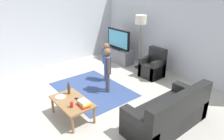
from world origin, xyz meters
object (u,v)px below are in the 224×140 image
at_px(child_near_tv, 106,59).
at_px(book_stack, 84,103).
at_px(tv_stand, 119,55).
at_px(bottle, 69,89).
at_px(soda_can, 72,105).
at_px(tv, 118,39).
at_px(child_center, 107,66).
at_px(plate, 60,97).
at_px(coffee_table, 72,103).
at_px(tv_remote, 78,99).
at_px(armchair, 153,67).
at_px(floor_lamp, 141,23).
at_px(couch, 170,115).

distance_m(child_near_tv, book_stack, 2.12).
height_order(tv_stand, bottle, bottle).
bearing_deg(soda_can, tv, 125.63).
distance_m(child_center, soda_can, 1.63).
height_order(book_stack, plate, book_stack).
bearing_deg(tv, coffee_table, -56.08).
relative_size(tv_stand, bottle, 4.09).
distance_m(child_near_tv, tv_remote, 1.95).
bearing_deg(bottle, coffee_table, -18.43).
relative_size(tv_stand, armchair, 1.33).
bearing_deg(book_stack, child_near_tv, 129.90).
height_order(coffee_table, soda_can, soda_can).
distance_m(floor_lamp, bottle, 3.38).
height_order(floor_lamp, child_center, floor_lamp).
xyz_separation_m(tv_stand, soda_can, (2.26, -3.18, 0.24)).
distance_m(soda_can, plate, 0.50).
bearing_deg(child_near_tv, tv_stand, 127.04).
relative_size(bottle, soda_can, 2.44).
xyz_separation_m(couch, child_near_tv, (-2.54, 0.38, 0.40)).
distance_m(tv, bottle, 3.43).
bearing_deg(armchair, plate, -88.54).
distance_m(tv_stand, soda_can, 3.91).
height_order(tv_stand, plate, tv_stand).
distance_m(child_near_tv, coffee_table, 2.03).
distance_m(tv, armchair, 1.77).
bearing_deg(tv_stand, floor_lamp, 9.74).
xyz_separation_m(tv_stand, child_center, (1.56, -1.73, 0.48)).
bearing_deg(soda_can, tv_remote, 125.31).
bearing_deg(couch, plate, -140.88).
bearing_deg(plate, floor_lamp, 104.78).
bearing_deg(couch, bottle, -145.69).
bearing_deg(tv_remote, child_near_tv, 112.21).
distance_m(tv, coffee_table, 3.69).
xyz_separation_m(floor_lamp, soda_can, (1.38, -3.33, -1.06)).
height_order(couch, book_stack, couch).
height_order(tv, bottle, tv).
distance_m(floor_lamp, child_center, 2.17).
relative_size(floor_lamp, tv_remote, 10.47).
bearing_deg(floor_lamp, plate, -75.22).
height_order(floor_lamp, coffee_table, floor_lamp).
xyz_separation_m(floor_lamp, bottle, (0.86, -3.11, -1.00)).
height_order(child_center, bottle, child_center).
height_order(child_center, soda_can, child_center).
bearing_deg(child_near_tv, bottle, -65.68).
xyz_separation_m(couch, book_stack, (-1.19, -1.23, 0.18)).
bearing_deg(tv_remote, tv_stand, 113.59).
bearing_deg(plate, couch, 39.12).
relative_size(floor_lamp, child_center, 1.49).
relative_size(armchair, child_center, 0.75).
bearing_deg(soda_can, child_center, 115.96).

